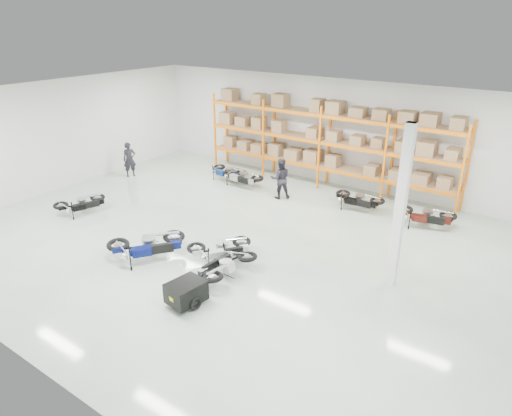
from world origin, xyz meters
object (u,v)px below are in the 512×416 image
Objects in this scene: moto_black_far_left at (81,201)px; moto_touring_right at (225,261)px; moto_back_c at (358,197)px; moto_back_d at (426,212)px; person_left at (130,160)px; moto_back_b at (242,174)px; person_back at (280,179)px; moto_blue_centre at (147,241)px; trailer at (186,292)px; moto_back_a at (227,169)px; moto_silver_left at (221,245)px.

moto_touring_right reaches higher than moto_black_far_left.
moto_back_c is 0.95× the size of moto_back_d.
person_left is (-12.69, -2.24, 0.25)m from moto_back_d.
moto_touring_right is at bearing -165.02° from moto_black_far_left.
moto_back_b is 1.03× the size of person_back.
moto_back_c is at bearing 85.78° from moto_touring_right.
person_back is at bearing -58.94° from moto_blue_centre.
moto_back_c is (3.63, 7.28, -0.11)m from moto_blue_centre.
moto_blue_centre is 9.48m from moto_back_d.
moto_blue_centre reaches higher than trailer.
moto_back_a is at bearing 132.52° from moto_touring_right.
person_left is at bearing -46.12° from moto_black_far_left.
moto_back_a is at bearing 78.37° from moto_back_d.
moto_black_far_left is at bearing -179.28° from moto_touring_right.
moto_back_b is at bearing 125.99° from trailer.
moto_black_far_left is 0.93× the size of moto_back_d.
moto_silver_left is at bearing -140.55° from moto_back_b.
trailer is at bearing -85.39° from moto_touring_right.
trailer is at bearing 171.75° from moto_back_c.
moto_back_d reaches higher than moto_black_far_left.
moto_back_b is at bearing 80.08° from moto_back_d.
moto_back_c is (6.16, 0.20, 0.02)m from moto_back_a.
person_back is (-1.99, 7.65, 0.45)m from trailer.
moto_back_a is (-5.11, 6.56, -0.03)m from moto_touring_right.
moto_back_c is (1.05, 6.76, -0.01)m from moto_touring_right.
person_left reaches higher than moto_back_d.
moto_blue_centre is at bearing -158.92° from moto_back_b.
person_back is at bearing -94.78° from moto_back_a.
trailer is 0.95× the size of person_back.
person_left is at bearing 87.74° from moto_back_d.
moto_back_d reaches higher than moto_back_b.
moto_blue_centre is 1.21× the size of moto_back_c.
moto_back_b is 1.02× the size of moto_back_c.
moto_touring_right is 10.09m from person_left.
person_back is at bearing 113.08° from trailer.
moto_back_a is (-2.53, 7.08, -0.12)m from moto_blue_centre.
moto_black_far_left is 12.48m from moto_back_d.
person_left reaches higher than moto_back_a.
moto_back_d is 5.65m from person_back.
moto_black_far_left is at bearing 160.43° from moto_back_b.
moto_blue_centre reaches higher than moto_touring_right.
moto_back_b reaches higher than moto_back_a.
moto_black_far_left is 1.01× the size of moto_back_a.
moto_touring_right is 6.38m from person_back.
moto_black_far_left is 1.04× the size of person_left.
moto_back_d is (10.85, 6.17, 0.03)m from moto_black_far_left.
moto_silver_left is 2.40m from trailer.
moto_silver_left is 1.00m from moto_touring_right.
moto_black_far_left is 0.99× the size of person_back.
moto_touring_right is at bearing 139.23° from moto_back_d.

